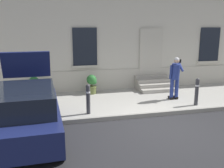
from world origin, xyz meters
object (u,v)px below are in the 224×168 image
object	(u,v)px
bollard_near_person	(197,91)
bollard_far_left	(88,98)
hatchback_car_navy	(26,112)
planter_olive	(92,84)
person_on_phone	(175,76)
planter_cream	(34,86)

from	to	relation	value
bollard_near_person	bollard_far_left	size ratio (longest dim) A/B	1.00
hatchback_car_navy	planter_olive	size ratio (longest dim) A/B	4.78
hatchback_car_navy	bollard_far_left	world-z (taller)	hatchback_car_navy
bollard_far_left	person_on_phone	xyz separation A→B (m)	(3.71, 0.91, 0.44)
hatchback_car_navy	person_on_phone	xyz separation A→B (m)	(5.62, 2.20, 0.35)
hatchback_car_navy	bollard_near_person	distance (m)	6.20
planter_cream	bollard_far_left	bearing A→B (deg)	-55.69
person_on_phone	hatchback_car_navy	bearing A→B (deg)	-142.15
bollard_far_left	planter_cream	world-z (taller)	bollard_far_left
planter_olive	bollard_near_person	bearing A→B (deg)	-36.20
bollard_far_left	planter_olive	distance (m)	2.70
planter_cream	bollard_near_person	bearing A→B (deg)	-24.75
person_on_phone	planter_olive	bearing A→B (deg)	167.74
bollard_near_person	planter_olive	distance (m)	4.46
hatchback_car_navy	planter_cream	world-z (taller)	hatchback_car_navy
hatchback_car_navy	planter_cream	xyz separation A→B (m)	(-0.00, 4.09, -0.19)
person_on_phone	bollard_near_person	bearing A→B (deg)	-47.31
bollard_far_left	bollard_near_person	bearing A→B (deg)	0.00
planter_cream	planter_olive	distance (m)	2.47
bollard_near_person	bollard_far_left	xyz separation A→B (m)	(-4.16, 0.00, 0.00)
hatchback_car_navy	planter_cream	distance (m)	4.09
bollard_near_person	bollard_far_left	bearing A→B (deg)	180.00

